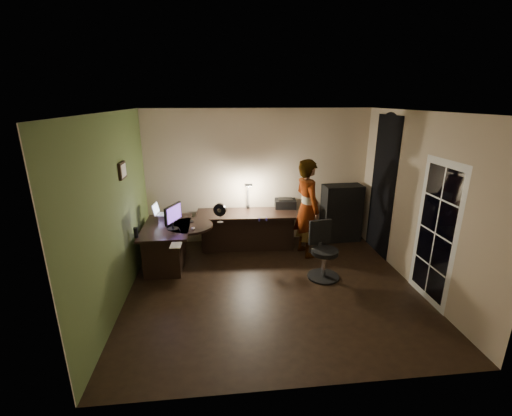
{
  "coord_description": "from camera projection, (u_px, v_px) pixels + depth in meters",
  "views": [
    {
      "loc": [
        -0.78,
        -4.75,
        2.87
      ],
      "look_at": [
        -0.15,
        1.05,
        1.0
      ],
      "focal_mm": 24.0,
      "sensor_mm": 36.0,
      "label": 1
    }
  ],
  "objects": [
    {
      "name": "wall_left",
      "position": [
        115.0,
        212.0,
        4.81
      ],
      "size": [
        0.01,
        4.0,
        2.7
      ],
      "primitive_type": "cube",
      "color": "#C0AC8F",
      "rests_on": "floor"
    },
    {
      "name": "laptop",
      "position": [
        164.0,
        209.0,
        6.18
      ],
      "size": [
        0.35,
        0.33,
        0.21
      ],
      "primitive_type": "cube",
      "rotation": [
        0.0,
        0.0,
        -0.14
      ],
      "color": "silver",
      "rests_on": "laptop_stand"
    },
    {
      "name": "desk_lamp",
      "position": [
        248.0,
        195.0,
        6.84
      ],
      "size": [
        0.23,
        0.3,
        0.58
      ],
      "primitive_type": "cube",
      "rotation": [
        0.0,
        0.0,
        0.39
      ],
      "color": "black",
      "rests_on": "desk_right"
    },
    {
      "name": "phone",
      "position": [
        192.0,
        221.0,
        6.17
      ],
      "size": [
        0.08,
        0.13,
        0.01
      ],
      "primitive_type": "cube",
      "rotation": [
        0.0,
        0.0,
        0.08
      ],
      "color": "black",
      "rests_on": "desk_left"
    },
    {
      "name": "floor",
      "position": [
        272.0,
        288.0,
        5.45
      ],
      "size": [
        4.5,
        4.0,
        0.01
      ],
      "primitive_type": "cube",
      "color": "black",
      "rests_on": "ground"
    },
    {
      "name": "monitor",
      "position": [
        172.0,
        220.0,
        5.76
      ],
      "size": [
        0.28,
        0.47,
        0.31
      ],
      "primitive_type": "cube",
      "rotation": [
        0.0,
        0.0,
        -0.43
      ],
      "color": "black",
      "rests_on": "desk_left"
    },
    {
      "name": "person",
      "position": [
        307.0,
        208.0,
        6.36
      ],
      "size": [
        0.59,
        0.75,
        1.85
      ],
      "primitive_type": "imported",
      "rotation": [
        0.0,
        0.0,
        1.82
      ],
      "color": "#D8A88C",
      "rests_on": "floor"
    },
    {
      "name": "speaker",
      "position": [
        136.0,
        232.0,
        5.43
      ],
      "size": [
        0.08,
        0.08,
        0.17
      ],
      "primitive_type": "cylinder",
      "rotation": [
        0.0,
        0.0,
        0.38
      ],
      "color": "black",
      "rests_on": "desk_left"
    },
    {
      "name": "office_chair",
      "position": [
        325.0,
        251.0,
        5.61
      ],
      "size": [
        0.61,
        0.61,
        0.95
      ],
      "primitive_type": "cube",
      "rotation": [
        0.0,
        0.0,
        0.16
      ],
      "color": "black",
      "rests_on": "floor"
    },
    {
      "name": "desk_right",
      "position": [
        248.0,
        231.0,
        6.78
      ],
      "size": [
        2.02,
        0.79,
        0.75
      ],
      "primitive_type": "cube",
      "rotation": [
        0.0,
        0.0,
        -0.05
      ],
      "color": "black",
      "rests_on": "floor"
    },
    {
      "name": "framed_picture",
      "position": [
        122.0,
        170.0,
        5.08
      ],
      "size": [
        0.04,
        0.3,
        0.25
      ],
      "primitive_type": "cube",
      "color": "black",
      "rests_on": "wall_left"
    },
    {
      "name": "french_door",
      "position": [
        436.0,
        233.0,
        4.84
      ],
      "size": [
        0.02,
        0.92,
        2.1
      ],
      "primitive_type": "cube",
      "color": "white",
      "rests_on": "floor"
    },
    {
      "name": "pen",
      "position": [
        180.0,
        231.0,
        5.72
      ],
      "size": [
        0.04,
        0.13,
        0.01
      ],
      "primitive_type": "cube",
      "rotation": [
        0.0,
        0.0,
        0.23
      ],
      "color": "black",
      "rests_on": "desk_left"
    },
    {
      "name": "mouse",
      "position": [
        193.0,
        228.0,
        5.79
      ],
      "size": [
        0.07,
        0.09,
        0.03
      ],
      "primitive_type": "ellipsoid",
      "rotation": [
        0.0,
        0.0,
        0.06
      ],
      "color": "silver",
      "rests_on": "desk_left"
    },
    {
      "name": "desk_left",
      "position": [
        168.0,
        246.0,
        6.07
      ],
      "size": [
        0.81,
        1.31,
        0.75
      ],
      "primitive_type": "cube",
      "rotation": [
        0.0,
        0.0,
        0.0
      ],
      "color": "black",
      "rests_on": "floor"
    },
    {
      "name": "notepad",
      "position": [
        176.0,
        245.0,
        5.15
      ],
      "size": [
        0.17,
        0.23,
        0.01
      ],
      "primitive_type": "cube",
      "rotation": [
        0.0,
        0.0,
        -0.03
      ],
      "color": "silver",
      "rests_on": "desk_left"
    },
    {
      "name": "wall_front",
      "position": [
        308.0,
        272.0,
        3.14
      ],
      "size": [
        4.5,
        0.01,
        2.7
      ],
      "primitive_type": "cube",
      "color": "#C0AC8F",
      "rests_on": "floor"
    },
    {
      "name": "cabinet",
      "position": [
        341.0,
        213.0,
        7.13
      ],
      "size": [
        0.81,
        0.44,
        1.19
      ],
      "primitive_type": "cube",
      "rotation": [
        0.0,
        0.0,
        0.05
      ],
      "color": "black",
      "rests_on": "floor"
    },
    {
      "name": "wall_right",
      "position": [
        418.0,
        202.0,
        5.27
      ],
      "size": [
        0.01,
        4.0,
        2.7
      ],
      "primitive_type": "cube",
      "color": "#C0AC8F",
      "rests_on": "floor"
    },
    {
      "name": "headphones",
      "position": [
        263.0,
        219.0,
        6.21
      ],
      "size": [
        0.17,
        0.08,
        0.08
      ],
      "primitive_type": "cube",
      "rotation": [
        0.0,
        0.0,
        -0.04
      ],
      "color": "navy",
      "rests_on": "desk_right"
    },
    {
      "name": "wall_back",
      "position": [
        258.0,
        177.0,
        6.94
      ],
      "size": [
        4.5,
        0.01,
        2.7
      ],
      "primitive_type": "cube",
      "color": "#C0AC8F",
      "rests_on": "floor"
    },
    {
      "name": "green_wall_overlay",
      "position": [
        117.0,
        212.0,
        4.81
      ],
      "size": [
        0.0,
        4.0,
        2.7
      ],
      "primitive_type": "cube",
      "color": "#485D2D",
      "rests_on": "floor"
    },
    {
      "name": "laptop_stand",
      "position": [
        165.0,
        217.0,
        6.23
      ],
      "size": [
        0.29,
        0.26,
        0.1
      ],
      "primitive_type": "cube",
      "rotation": [
        0.0,
        0.0,
        0.25
      ],
      "color": "silver",
      "rests_on": "desk_left"
    },
    {
      "name": "arched_doorway",
      "position": [
        383.0,
        187.0,
        6.37
      ],
      "size": [
        0.01,
        0.9,
        2.6
      ],
      "primitive_type": "cube",
      "color": "black",
      "rests_on": "floor"
    },
    {
      "name": "desk_fan",
      "position": [
        220.0,
        213.0,
        6.09
      ],
      "size": [
        0.26,
        0.2,
        0.36
      ],
      "primitive_type": "cube",
      "rotation": [
        0.0,
        0.0,
        -0.36
      ],
      "color": "black",
      "rests_on": "desk_right"
    },
    {
      "name": "printer",
      "position": [
        285.0,
        203.0,
        6.96
      ],
      "size": [
        0.45,
        0.37,
        0.19
      ],
      "primitive_type": "cube",
      "rotation": [
        0.0,
        0.0,
        -0.11
      ],
      "color": "black",
      "rests_on": "desk_right"
    },
    {
      "name": "ceiling",
      "position": [
        275.0,
        111.0,
        4.62
      ],
      "size": [
        4.5,
        4.0,
        0.01
      ],
      "primitive_type": "cube",
      "color": "silver",
      "rests_on": "floor"
    }
  ]
}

